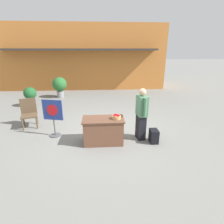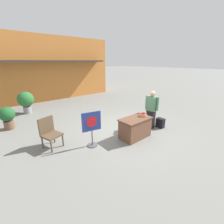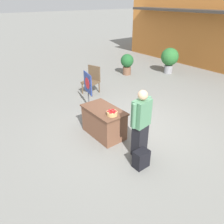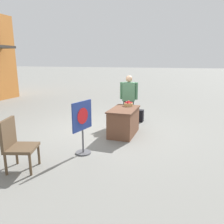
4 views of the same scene
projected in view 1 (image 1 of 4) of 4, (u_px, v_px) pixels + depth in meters
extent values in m
plane|color=slate|center=(108.00, 132.00, 6.19)|extent=(120.00, 120.00, 0.00)
cube|color=#C67533|center=(83.00, 57.00, 13.87)|extent=(12.09, 3.83, 4.54)
cube|color=#38332D|center=(80.00, 49.00, 11.46)|extent=(10.27, 0.90, 0.12)
cube|color=brown|center=(103.00, 131.00, 5.37)|extent=(1.18, 0.67, 0.74)
cube|color=brown|center=(103.00, 119.00, 5.24)|extent=(1.25, 0.71, 0.04)
cylinder|color=tan|center=(116.00, 117.00, 5.21)|extent=(0.27, 0.27, 0.10)
sphere|color=#A30F14|center=(119.00, 116.00, 5.20)|extent=(0.08, 0.08, 0.08)
sphere|color=red|center=(118.00, 115.00, 5.27)|extent=(0.08, 0.08, 0.08)
sphere|color=#A30F14|center=(115.00, 115.00, 5.27)|extent=(0.08, 0.08, 0.08)
sphere|color=#A30F14|center=(114.00, 116.00, 5.19)|extent=(0.08, 0.08, 0.08)
sphere|color=red|center=(115.00, 117.00, 5.13)|extent=(0.08, 0.08, 0.08)
sphere|color=#A30F14|center=(118.00, 117.00, 5.13)|extent=(0.08, 0.08, 0.08)
sphere|color=red|center=(116.00, 115.00, 5.19)|extent=(0.08, 0.08, 0.08)
sphere|color=red|center=(117.00, 115.00, 5.19)|extent=(0.08, 0.08, 0.08)
cube|color=black|center=(141.00, 127.00, 5.59)|extent=(0.28, 0.37, 0.80)
cube|color=#4C7F5B|center=(142.00, 106.00, 5.36)|extent=(0.31, 0.45, 0.63)
sphere|color=tan|center=(143.00, 92.00, 5.22)|extent=(0.22, 0.22, 0.22)
cylinder|color=#4C7F5B|center=(145.00, 108.00, 5.11)|extent=(0.09, 0.09, 0.58)
cylinder|color=#4C7F5B|center=(139.00, 103.00, 5.59)|extent=(0.09, 0.09, 0.58)
cube|color=black|center=(154.00, 136.00, 5.41)|extent=(0.24, 0.34, 0.42)
cylinder|color=#4C4C51|center=(55.00, 135.00, 5.90)|extent=(0.36, 0.36, 0.03)
cylinder|color=#4C4C51|center=(55.00, 127.00, 5.80)|extent=(0.04, 0.04, 0.55)
cube|color=navy|center=(52.00, 110.00, 5.60)|extent=(0.66, 0.17, 0.67)
cylinder|color=red|center=(52.00, 110.00, 5.58)|extent=(0.37, 0.09, 0.37)
cylinder|color=brown|center=(37.00, 123.00, 6.38)|extent=(0.05, 0.05, 0.43)
cylinder|color=brown|center=(23.00, 125.00, 6.22)|extent=(0.05, 0.05, 0.43)
cylinder|color=brown|center=(37.00, 119.00, 6.80)|extent=(0.05, 0.05, 0.43)
cylinder|color=brown|center=(24.00, 120.00, 6.63)|extent=(0.05, 0.05, 0.43)
cube|color=brown|center=(29.00, 116.00, 6.43)|extent=(0.69, 0.69, 0.06)
cube|color=brown|center=(28.00, 106.00, 6.54)|extent=(0.54, 0.22, 0.56)
cylinder|color=brown|center=(31.00, 103.00, 9.01)|extent=(0.40, 0.40, 0.38)
sphere|color=#1E5628|center=(30.00, 93.00, 8.85)|extent=(0.62, 0.62, 0.62)
cylinder|color=gray|center=(61.00, 94.00, 10.77)|extent=(0.41, 0.41, 0.39)
sphere|color=#28662D|center=(60.00, 84.00, 10.57)|extent=(0.85, 0.85, 0.85)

